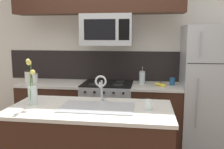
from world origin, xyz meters
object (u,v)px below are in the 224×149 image
object	(u,v)px
coffee_tin	(172,81)
flower_vase	(33,92)
storage_jar_medium	(35,78)
storage_jar_tall	(28,76)
banana_bunch	(161,85)
french_press	(142,78)
sink_faucet	(101,85)
microwave	(107,30)
stove_range	(108,112)
drinking_glass	(148,105)
refrigerator	(210,88)

from	to	relation	value
coffee_tin	flower_vase	world-z (taller)	flower_vase
storage_jar_medium	storage_jar_tall	bearing A→B (deg)	-174.81
banana_bunch	french_press	size ratio (longest dim) A/B	0.72
storage_jar_tall	french_press	world-z (taller)	french_press
storage_jar_tall	banana_bunch	xyz separation A→B (m)	(2.07, -0.02, -0.07)
storage_jar_medium	sink_faucet	distance (m)	1.61
microwave	sink_faucet	xyz separation A→B (m)	(0.09, -1.01, -0.62)
stove_range	flower_vase	xyz separation A→B (m)	(-0.62, -1.22, 0.58)
french_press	drinking_glass	world-z (taller)	french_press
microwave	coffee_tin	size ratio (longest dim) A/B	6.77
banana_bunch	flower_vase	world-z (taller)	flower_vase
refrigerator	banana_bunch	bearing A→B (deg)	-173.57
banana_bunch	flower_vase	distance (m)	1.84
storage_jar_tall	flower_vase	bearing A→B (deg)	-61.30
microwave	storage_jar_medium	size ratio (longest dim) A/B	5.30
banana_bunch	coffee_tin	size ratio (longest dim) A/B	1.74
microwave	flower_vase	bearing A→B (deg)	-117.38
stove_range	sink_faucet	distance (m)	1.22
refrigerator	sink_faucet	size ratio (longest dim) A/B	5.83
stove_range	storage_jar_tall	xyz separation A→B (m)	(-1.27, -0.04, 0.54)
stove_range	refrigerator	distance (m)	1.57
banana_bunch	coffee_tin	bearing A→B (deg)	32.89
banana_bunch	sink_faucet	xyz separation A→B (m)	(-0.71, -0.97, 0.18)
microwave	sink_faucet	size ratio (longest dim) A/B	2.43
coffee_tin	flower_vase	size ratio (longest dim) A/B	0.22
drinking_glass	flower_vase	world-z (taller)	flower_vase
stove_range	sink_faucet	size ratio (longest dim) A/B	3.04
refrigerator	drinking_glass	bearing A→B (deg)	-125.28
microwave	storage_jar_tall	bearing A→B (deg)	-179.23
refrigerator	storage_jar_medium	bearing A→B (deg)	-178.97
stove_range	drinking_glass	distance (m)	1.48
storage_jar_tall	flower_vase	xyz separation A→B (m)	(0.65, -1.19, 0.04)
microwave	storage_jar_tall	world-z (taller)	microwave
microwave	banana_bunch	size ratio (longest dim) A/B	3.90
microwave	storage_jar_tall	distance (m)	1.46
banana_bunch	flower_vase	xyz separation A→B (m)	(-1.42, -1.16, 0.11)
french_press	sink_faucet	xyz separation A→B (m)	(-0.43, -1.09, 0.10)
stove_range	coffee_tin	size ratio (longest dim) A/B	8.45
refrigerator	storage_jar_tall	size ratio (longest dim) A/B	9.43
microwave	refrigerator	distance (m)	1.73
french_press	storage_jar_medium	bearing A→B (deg)	-177.01
storage_jar_medium	french_press	distance (m)	1.69
storage_jar_tall	refrigerator	bearing A→B (deg)	1.20
drinking_glass	refrigerator	bearing A→B (deg)	54.72
stove_range	refrigerator	xyz separation A→B (m)	(1.51, 0.02, 0.43)
flower_vase	banana_bunch	bearing A→B (deg)	39.24
stove_range	storage_jar_tall	distance (m)	1.38
storage_jar_tall	sink_faucet	bearing A→B (deg)	-36.07
refrigerator	sink_faucet	xyz separation A→B (m)	(-1.42, -1.05, 0.22)
storage_jar_medium	flower_vase	world-z (taller)	flower_vase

